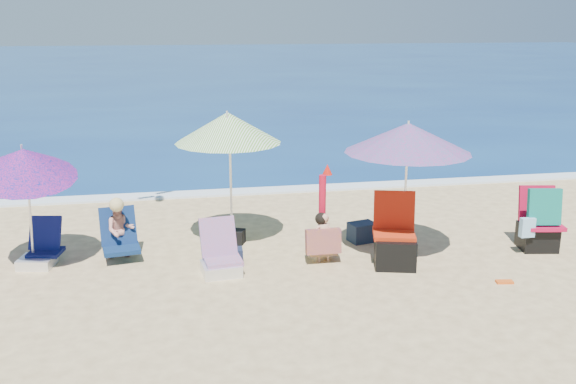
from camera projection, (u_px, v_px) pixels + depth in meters
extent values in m
plane|color=#D8BC84|center=(322.00, 286.00, 8.84)|extent=(120.00, 120.00, 0.00)
cube|color=navy|center=(192.00, 65.00, 51.53)|extent=(120.00, 80.00, 0.12)
cube|color=white|center=(267.00, 190.00, 13.67)|extent=(120.00, 0.50, 0.04)
cylinder|color=white|center=(405.00, 197.00, 9.63)|extent=(0.04, 0.04, 1.97)
cone|color=#D21C7C|center=(408.00, 138.00, 9.37)|extent=(2.22, 2.22, 0.44)
cylinder|color=white|center=(408.00, 125.00, 9.30)|extent=(0.04, 0.04, 0.12)
cylinder|color=white|center=(231.00, 183.00, 10.28)|extent=(0.05, 0.05, 2.03)
cone|color=#449817|center=(228.00, 128.00, 9.92)|extent=(2.21, 2.21, 0.48)
cylinder|color=silver|center=(227.00, 115.00, 9.75)|extent=(0.04, 0.04, 0.13)
cylinder|color=white|center=(30.00, 215.00, 9.24)|extent=(0.18, 0.42, 1.63)
cone|color=#BD1B75|center=(24.00, 162.00, 8.97)|extent=(1.88, 1.91, 0.76)
cylinder|color=silver|center=(22.00, 148.00, 9.02)|extent=(0.04, 0.06, 0.12)
cylinder|color=red|center=(322.00, 217.00, 9.76)|extent=(0.13, 0.13, 1.31)
cone|color=red|center=(327.00, 169.00, 9.72)|extent=(0.19, 0.19, 0.16)
cube|color=#0B103F|center=(46.00, 252.00, 9.63)|extent=(0.54, 0.49, 0.06)
cube|color=#0E144F|center=(45.00, 233.00, 9.73)|extent=(0.51, 0.36, 0.50)
cube|color=white|center=(37.00, 262.00, 9.51)|extent=(0.56, 0.52, 0.15)
cube|color=#EF5459|center=(223.00, 261.00, 9.25)|extent=(0.57, 0.51, 0.06)
cube|color=#D24E4A|center=(218.00, 237.00, 9.40)|extent=(0.55, 0.36, 0.56)
cube|color=white|center=(221.00, 269.00, 9.23)|extent=(0.59, 0.54, 0.17)
cube|color=#B92A0D|center=(394.00, 234.00, 9.55)|extent=(0.74, 0.69, 0.07)
cube|color=#A61C0B|center=(394.00, 211.00, 9.66)|extent=(0.64, 0.33, 0.62)
cube|color=black|center=(395.00, 252.00, 9.49)|extent=(0.71, 0.66, 0.44)
cube|color=#B70D34|center=(543.00, 225.00, 10.08)|extent=(0.65, 0.60, 0.06)
cube|color=#AB0C2E|center=(537.00, 203.00, 10.28)|extent=(0.59, 0.26, 0.57)
cube|color=black|center=(537.00, 237.00, 10.22)|extent=(0.63, 0.58, 0.41)
cube|color=#0A7E63|center=(544.00, 207.00, 9.89)|extent=(0.53, 0.27, 0.58)
cube|color=#8ABEDD|center=(527.00, 227.00, 9.87)|extent=(0.22, 0.10, 0.30)
imported|color=tan|center=(323.00, 238.00, 9.63)|extent=(0.28, 0.19, 0.77)
cube|color=navy|center=(322.00, 251.00, 9.74)|extent=(0.43, 0.38, 0.05)
cube|color=#390F6A|center=(323.00, 241.00, 9.55)|extent=(0.53, 0.19, 0.39)
sphere|color=black|center=(321.00, 219.00, 9.56)|extent=(0.19, 0.19, 0.19)
imported|color=tan|center=(120.00, 230.00, 9.78)|extent=(0.48, 0.40, 0.89)
cube|color=#0D264E|center=(121.00, 249.00, 9.71)|extent=(0.61, 0.55, 0.06)
cube|color=#0D224B|center=(118.00, 226.00, 9.85)|extent=(0.58, 0.39, 0.58)
sphere|color=#CEB877|center=(116.00, 205.00, 9.56)|extent=(0.22, 0.22, 0.22)
cube|color=#192138|center=(232.00, 256.00, 9.61)|extent=(0.32, 0.24, 0.24)
cube|color=black|center=(235.00, 237.00, 10.49)|extent=(0.38, 0.34, 0.23)
cube|color=tan|center=(320.00, 250.00, 9.84)|extent=(0.37, 0.31, 0.27)
cube|color=#192437|center=(362.00, 232.00, 10.59)|extent=(0.49, 0.41, 0.32)
cube|color=#DF5517|center=(504.00, 282.00, 8.94)|extent=(0.25, 0.14, 0.03)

